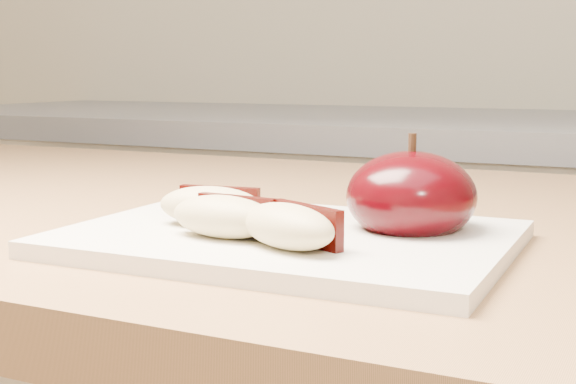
% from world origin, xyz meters
% --- Properties ---
extents(cutting_board, '(0.28, 0.21, 0.01)m').
position_xyz_m(cutting_board, '(-0.06, 0.35, 0.91)').
color(cutting_board, silver).
rests_on(cutting_board, island_counter).
extents(apple_half, '(0.11, 0.11, 0.07)m').
position_xyz_m(apple_half, '(0.01, 0.39, 0.93)').
color(apple_half, black).
rests_on(apple_half, cutting_board).
extents(apple_wedge_a, '(0.08, 0.04, 0.03)m').
position_xyz_m(apple_wedge_a, '(-0.11, 0.35, 0.92)').
color(apple_wedge_a, tan).
rests_on(apple_wedge_a, cutting_board).
extents(apple_wedge_b, '(0.07, 0.04, 0.03)m').
position_xyz_m(apple_wedge_b, '(-0.08, 0.32, 0.92)').
color(apple_wedge_b, tan).
rests_on(apple_wedge_b, cutting_board).
extents(apple_wedge_c, '(0.08, 0.06, 0.03)m').
position_xyz_m(apple_wedge_c, '(-0.04, 0.31, 0.92)').
color(apple_wedge_c, tan).
rests_on(apple_wedge_c, cutting_board).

